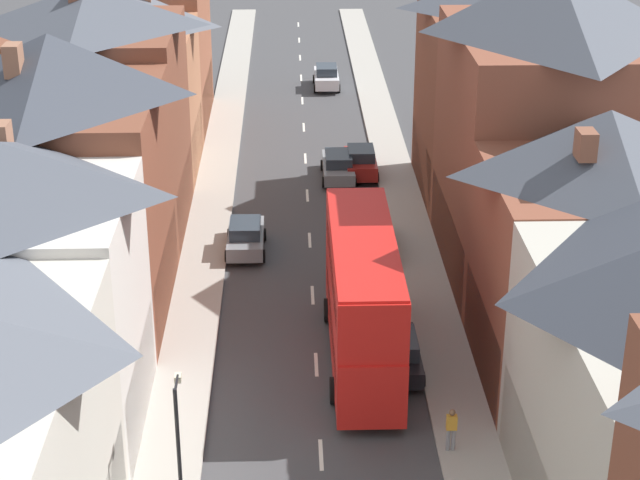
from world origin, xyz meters
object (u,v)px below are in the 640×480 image
object	(u,v)px
car_parked_right_a	(326,77)
pedestrian_mid_right	(451,428)
car_parked_left_b	(246,236)
car_near_blue	(338,166)
street_lamp	(179,453)
car_mid_black	(374,234)
car_parked_left_a	(397,352)
double_decker_bus_lead	(362,297)
car_mid_white	(361,162)

from	to	relation	value
car_parked_right_a	pedestrian_mid_right	bearing A→B (deg)	-86.70
car_parked_left_b	car_near_blue	bearing A→B (deg)	63.41
car_parked_left_b	street_lamp	distance (m)	21.24
car_mid_black	street_lamp	bearing A→B (deg)	-109.22
car_near_blue	car_parked_left_a	distance (m)	21.09
double_decker_bus_lead	pedestrian_mid_right	world-z (taller)	double_decker_bus_lead
car_mid_black	car_mid_white	bearing A→B (deg)	90.00
street_lamp	pedestrian_mid_right	bearing A→B (deg)	26.45
car_parked_left_b	car_mid_white	distance (m)	11.98
car_mid_black	car_parked_left_b	distance (m)	6.20
car_mid_black	car_parked_left_b	size ratio (longest dim) A/B	1.05
car_parked_left_a	pedestrian_mid_right	bearing A→B (deg)	-76.63
car_parked_right_a	street_lamp	xyz separation A→B (m)	(-6.05, -49.52, 2.39)
double_decker_bus_lead	car_mid_white	bearing A→B (deg)	86.38
car_near_blue	street_lamp	world-z (taller)	street_lamp
double_decker_bus_lead	street_lamp	xyz separation A→B (m)	(-6.04, -10.62, 0.43)
car_near_blue	car_parked_right_a	size ratio (longest dim) A/B	1.09
double_decker_bus_lead	car_mid_white	world-z (taller)	double_decker_bus_lead
double_decker_bus_lead	car_near_blue	size ratio (longest dim) A/B	2.43
car_mid_black	car_mid_white	size ratio (longest dim) A/B	1.08
car_parked_left_a	car_mid_white	xyz separation A→B (m)	(0.00, 21.51, 0.06)
car_near_blue	pedestrian_mid_right	size ratio (longest dim) A/B	2.77
car_parked_right_a	car_mid_white	xyz separation A→B (m)	(1.30, -18.20, 0.01)
car_mid_white	car_near_blue	bearing A→B (deg)	-160.46
pedestrian_mid_right	street_lamp	distance (m)	9.92
car_parked_left_a	car_mid_black	xyz separation A→B (m)	(-0.00, 11.26, 0.04)
car_parked_right_a	double_decker_bus_lead	bearing A→B (deg)	-90.01
car_parked_left_a	car_mid_black	distance (m)	11.26
car_near_blue	car_mid_white	world-z (taller)	car_mid_white
car_parked_left_a	car_parked_left_b	distance (m)	12.85
double_decker_bus_lead	car_parked_left_b	size ratio (longest dim) A/B	2.66
car_parked_left_b	car_parked_left_a	bearing A→B (deg)	-61.15
double_decker_bus_lead	pedestrian_mid_right	distance (m)	7.07
car_mid_white	car_parked_left_b	bearing A→B (deg)	-121.17
car_parked_right_a	car_near_blue	bearing A→B (deg)	-90.00
pedestrian_mid_right	car_mid_black	bearing A→B (deg)	94.47
car_parked_left_b	car_mid_white	size ratio (longest dim) A/B	1.03
pedestrian_mid_right	car_parked_left_b	bearing A→B (deg)	114.13
car_parked_left_b	pedestrian_mid_right	world-z (taller)	pedestrian_mid_right
car_parked_left_a	car_near_blue	bearing A→B (deg)	93.53
car_near_blue	car_parked_left_b	distance (m)	10.95
double_decker_bus_lead	car_parked_left_a	bearing A→B (deg)	-31.71
car_parked_left_a	car_parked_left_b	size ratio (longest dim) A/B	1.01
car_parked_right_a	pedestrian_mid_right	xyz separation A→B (m)	(2.61, -45.21, 0.18)
car_parked_right_a	car_parked_left_b	distance (m)	28.87
car_near_blue	pedestrian_mid_right	bearing A→B (deg)	-84.39
car_near_blue	car_parked_right_a	world-z (taller)	car_parked_right_a
double_decker_bus_lead	car_parked_left_a	xyz separation A→B (m)	(1.31, -0.81, -2.02)
street_lamp	car_near_blue	bearing A→B (deg)	78.91
double_decker_bus_lead	car_parked_left_a	size ratio (longest dim) A/B	2.65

